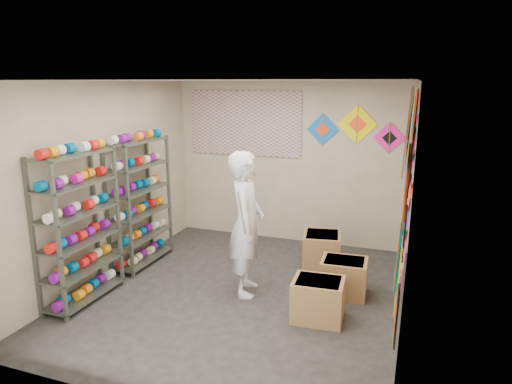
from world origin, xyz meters
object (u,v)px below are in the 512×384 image
at_px(shelf_rack_front, 79,228).
at_px(shopkeeper, 246,224).
at_px(carton_b, 344,277).
at_px(carton_c, 322,250).
at_px(shelf_rack_back, 140,203).
at_px(carton_a, 318,300).

distance_m(shelf_rack_front, shopkeeper, 2.05).
relative_size(carton_b, carton_c, 0.98).
bearing_deg(shelf_rack_back, shopkeeper, -11.72).
xyz_separation_m(shelf_rack_back, carton_c, (2.58, 0.77, -0.69)).
height_order(shelf_rack_back, carton_b, shelf_rack_back).
height_order(shopkeeper, carton_b, shopkeeper).
bearing_deg(shelf_rack_back, shelf_rack_front, -90.00).
relative_size(shelf_rack_back, carton_b, 3.29).
distance_m(shopkeeper, carton_a, 1.30).
distance_m(shelf_rack_back, carton_a, 3.05).
relative_size(shelf_rack_front, shelf_rack_back, 1.00).
distance_m(shelf_rack_front, carton_b, 3.37).
bearing_deg(shelf_rack_back, carton_c, 16.60).
bearing_deg(carton_c, carton_b, -70.19).
height_order(shelf_rack_back, carton_c, shelf_rack_back).
relative_size(shopkeeper, carton_a, 3.23).
bearing_deg(carton_b, carton_a, -106.90).
height_order(shelf_rack_front, shelf_rack_back, same).
relative_size(shelf_rack_front, carton_c, 3.22).
bearing_deg(shelf_rack_back, carton_a, -14.96).
height_order(carton_a, carton_c, carton_c).
distance_m(shopkeeper, carton_b, 1.44).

